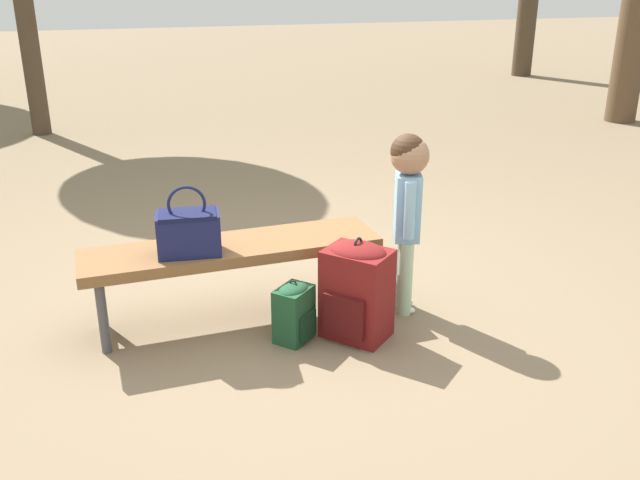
{
  "coord_description": "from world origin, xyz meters",
  "views": [
    {
      "loc": [
        -0.93,
        -3.5,
        1.84
      ],
      "look_at": [
        0.11,
        -0.1,
        0.45
      ],
      "focal_mm": 39.45,
      "sensor_mm": 36.0,
      "label": 1
    }
  ],
  "objects_px": {
    "park_bench": "(232,254)",
    "backpack_large": "(357,288)",
    "handbag": "(189,231)",
    "backpack_small": "(294,310)",
    "child_standing": "(408,196)"
  },
  "relations": [
    {
      "from": "child_standing",
      "to": "backpack_small",
      "type": "xyz_separation_m",
      "value": [
        -0.68,
        -0.15,
        -0.52
      ]
    },
    {
      "from": "backpack_small",
      "to": "handbag",
      "type": "bearing_deg",
      "value": 153.04
    },
    {
      "from": "handbag",
      "to": "child_standing",
      "type": "xyz_separation_m",
      "value": [
        1.17,
        -0.09,
        0.11
      ]
    },
    {
      "from": "backpack_small",
      "to": "park_bench",
      "type": "bearing_deg",
      "value": 128.64
    },
    {
      "from": "handbag",
      "to": "child_standing",
      "type": "bearing_deg",
      "value": -4.62
    },
    {
      "from": "child_standing",
      "to": "backpack_large",
      "type": "bearing_deg",
      "value": -149.99
    },
    {
      "from": "handbag",
      "to": "backpack_small",
      "type": "xyz_separation_m",
      "value": [
        0.49,
        -0.25,
        -0.41
      ]
    },
    {
      "from": "park_bench",
      "to": "handbag",
      "type": "relative_size",
      "value": 4.39
    },
    {
      "from": "handbag",
      "to": "backpack_small",
      "type": "bearing_deg",
      "value": -26.96
    },
    {
      "from": "park_bench",
      "to": "backpack_large",
      "type": "xyz_separation_m",
      "value": [
        0.58,
        -0.37,
        -0.11
      ]
    },
    {
      "from": "backpack_large",
      "to": "backpack_small",
      "type": "xyz_separation_m",
      "value": [
        -0.33,
        0.05,
        -0.11
      ]
    },
    {
      "from": "child_standing",
      "to": "backpack_large",
      "type": "height_order",
      "value": "child_standing"
    },
    {
      "from": "child_standing",
      "to": "handbag",
      "type": "bearing_deg",
      "value": 175.38
    },
    {
      "from": "park_bench",
      "to": "backpack_large",
      "type": "relative_size",
      "value": 2.89
    },
    {
      "from": "park_bench",
      "to": "backpack_large",
      "type": "height_order",
      "value": "backpack_large"
    }
  ]
}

